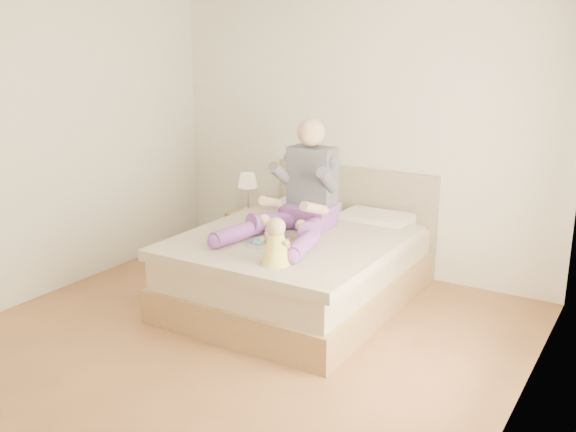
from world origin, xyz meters
The scene contains 7 objects.
room centered at (0.08, 0.01, 1.51)m, with size 4.02×4.22×2.71m.
bed centered at (0.00, 1.08, 0.32)m, with size 1.70×2.18×1.00m.
nightstand centered at (-1.00, 1.73, 0.24)m, with size 0.42×0.37×0.49m.
lamp centered at (-1.03, 1.73, 0.79)m, with size 0.20×0.20×0.40m.
adult centered at (-0.02, 1.08, 0.90)m, with size 0.83×1.18×0.98m.
tray centered at (0.02, 0.67, 0.64)m, with size 0.48×0.40×0.12m.
baby centered at (0.25, 0.26, 0.75)m, with size 0.23×0.32×0.35m.
Camera 1 is at (2.63, -3.47, 2.20)m, focal length 40.00 mm.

